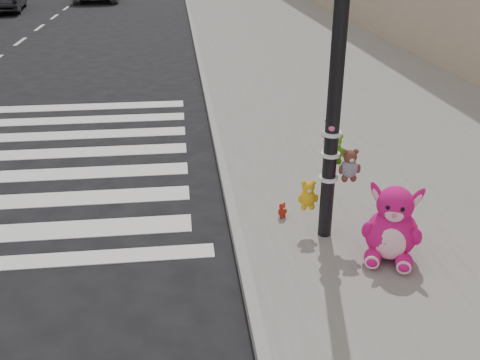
{
  "coord_description": "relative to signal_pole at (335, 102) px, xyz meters",
  "views": [
    {
      "loc": [
        0.93,
        -3.67,
        3.49
      ],
      "look_at": [
        1.61,
        2.16,
        0.75
      ],
      "focal_mm": 40.0,
      "sensor_mm": 36.0,
      "label": 1
    }
  ],
  "objects": [
    {
      "name": "sidewalk_near",
      "position": [
        2.39,
        8.19,
        -1.73
      ],
      "size": [
        7.0,
        80.0,
        0.14
      ],
      "primitive_type": "cube",
      "color": "slate",
      "rests_on": "ground"
    },
    {
      "name": "curb_edge",
      "position": [
        -1.06,
        8.19,
        -1.73
      ],
      "size": [
        0.12,
        80.0,
        0.15
      ],
      "primitive_type": "cube",
      "color": "gray",
      "rests_on": "ground"
    },
    {
      "name": "signal_pole",
      "position": [
        0.0,
        0.0,
        0.0
      ],
      "size": [
        0.68,
        0.49,
        4.0
      ],
      "color": "black",
      "rests_on": "sidewalk_near"
    },
    {
      "name": "pink_bunny",
      "position": [
        0.58,
        -0.6,
        -1.29
      ],
      "size": [
        0.77,
        0.83,
        0.92
      ],
      "rotation": [
        0.0,
        0.0,
        -0.41
      ],
      "color": "#D51173",
      "rests_on": "sidewalk_near"
    },
    {
      "name": "red_teddy",
      "position": [
        -0.45,
        0.46,
        -1.56
      ],
      "size": [
        0.17,
        0.15,
        0.2
      ],
      "primitive_type": null,
      "rotation": [
        0.0,
        0.0,
        0.49
      ],
      "color": "red",
      "rests_on": "sidewalk_near"
    }
  ]
}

